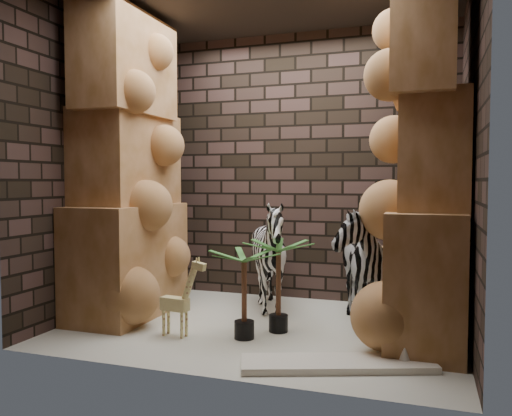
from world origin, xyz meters
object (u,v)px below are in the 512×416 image
(zebra_right, at_px, (353,254))
(zebra_left, at_px, (270,262))
(palm_back, at_px, (244,294))
(surfboard, at_px, (338,364))
(palm_front, at_px, (278,286))
(giraffe_toy, at_px, (175,295))

(zebra_right, height_order, zebra_left, zebra_right)
(palm_back, xyz_separation_m, surfboard, (0.86, -0.41, -0.36))
(zebra_left, relative_size, palm_back, 1.49)
(zebra_right, bearing_deg, palm_back, -156.59)
(palm_back, bearing_deg, zebra_left, 92.10)
(zebra_right, height_order, palm_front, zebra_right)
(zebra_left, height_order, giraffe_toy, zebra_left)
(zebra_left, bearing_deg, giraffe_toy, -99.73)
(zebra_right, xyz_separation_m, palm_back, (-0.80, -0.75, -0.27))
(surfboard, bearing_deg, palm_back, 134.79)
(zebra_right, xyz_separation_m, zebra_left, (-0.84, 0.11, -0.14))
(giraffe_toy, relative_size, palm_front, 0.87)
(giraffe_toy, xyz_separation_m, surfboard, (1.45, -0.28, -0.33))
(zebra_right, height_order, surfboard, zebra_right)
(palm_front, xyz_separation_m, palm_back, (-0.22, -0.28, -0.03))
(zebra_right, distance_m, zebra_left, 0.85)
(palm_front, relative_size, palm_back, 1.08)
(zebra_left, xyz_separation_m, surfboard, (0.90, -1.27, -0.49))
(palm_back, bearing_deg, zebra_right, 42.99)
(zebra_left, bearing_deg, zebra_right, 11.69)
(zebra_right, height_order, giraffe_toy, zebra_right)
(zebra_left, distance_m, surfboard, 1.63)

